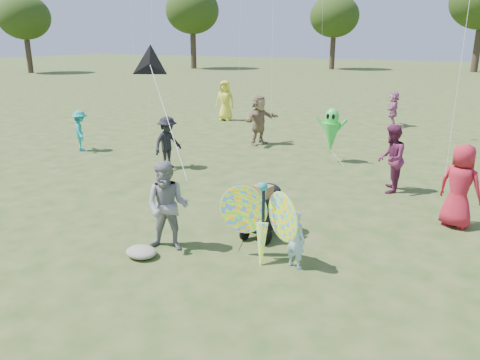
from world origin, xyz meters
name	(u,v)px	position (x,y,z in m)	size (l,w,h in m)	color
ground	(211,261)	(0.00, 0.00, 0.00)	(160.00, 160.00, 0.00)	#51592B
child_girl	(295,239)	(1.42, 0.50, 0.53)	(0.38, 0.25, 1.05)	#A8D6EE
adult_man	(167,206)	(-0.97, 0.07, 0.86)	(0.84, 0.65, 1.72)	gray
grey_bag	(141,252)	(-1.22, -0.45, 0.10)	(0.60, 0.49, 0.19)	gray
crowd_a	(460,186)	(3.76, 3.86, 0.90)	(0.87, 0.57, 1.79)	#B11C2D
crowd_b	(168,143)	(-4.45, 4.79, 0.79)	(1.03, 0.59, 1.59)	black
crowd_d	(259,120)	(-3.44, 9.11, 0.92)	(1.71, 0.54, 1.84)	#94775B
crowd_e	(391,159)	(2.02, 5.61, 0.88)	(0.85, 0.67, 1.76)	#672246
crowd_g	(225,101)	(-7.17, 13.10, 0.95)	(0.93, 0.61, 1.90)	yellow
crowd_i	(81,131)	(-8.52, 5.19, 0.71)	(0.92, 0.53, 1.43)	teal
crowd_j	(393,109)	(0.27, 15.32, 0.78)	(1.45, 0.46, 1.56)	#BB6B99
jogging_stroller	(265,207)	(0.35, 1.51, 0.61)	(0.59, 1.09, 1.09)	black
butterfly_kite	(262,223)	(0.80, 0.46, 0.73)	(1.74, 0.75, 1.68)	#FF2849
delta_kite_rig	(150,65)	(-2.23, 1.36, 3.33)	(2.12, 1.53, 2.37)	black
alien_kite	(331,132)	(-0.27, 7.84, 0.97)	(1.12, 0.69, 1.74)	#33DC47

